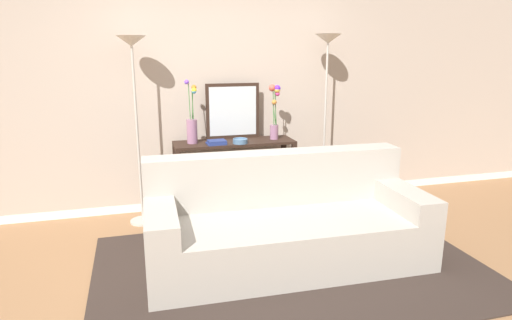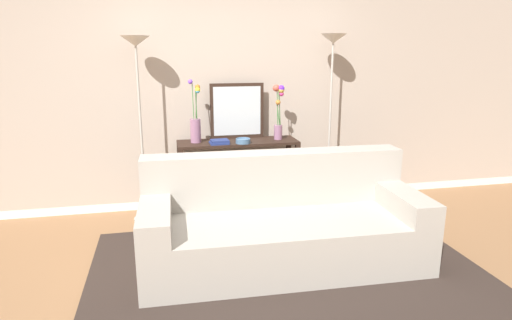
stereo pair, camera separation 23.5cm
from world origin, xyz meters
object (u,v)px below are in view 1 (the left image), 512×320
object	(u,v)px
book_stack	(217,142)
couch	(285,226)
floor_lamp_left	(134,79)
vase_short_flowers	(275,111)
book_row_under_console	(202,210)
wall_mirror	(233,111)
vase_tall_flowers	(192,125)
console_table	(235,163)
floor_lamp_right	(327,73)
fruit_bowl	(240,141)

from	to	relation	value
book_stack	couch	bearing A→B (deg)	-72.19
floor_lamp_left	vase_short_flowers	world-z (taller)	floor_lamp_left
couch	book_row_under_console	xyz separation A→B (m)	(-0.52, 1.23, -0.25)
couch	wall_mirror	xyz separation A→B (m)	(-0.13, 1.40, 0.78)
vase_tall_flowers	vase_short_flowers	distance (m)	0.89
console_table	vase_tall_flowers	world-z (taller)	vase_tall_flowers
floor_lamp_right	book_stack	distance (m)	1.41
couch	fruit_bowl	size ratio (longest dim) A/B	15.02
wall_mirror	fruit_bowl	bearing A→B (deg)	-88.06
vase_tall_flowers	floor_lamp_left	bearing A→B (deg)	-173.68
console_table	fruit_bowl	bearing A→B (deg)	-75.30
vase_tall_flowers	book_stack	xyz separation A→B (m)	(0.23, -0.12, -0.17)
vase_short_flowers	fruit_bowl	world-z (taller)	vase_short_flowers
floor_lamp_right	wall_mirror	bearing A→B (deg)	168.32
console_table	fruit_bowl	xyz separation A→B (m)	(0.03, -0.13, 0.27)
vase_short_flowers	book_stack	xyz separation A→B (m)	(-0.66, -0.09, -0.28)
floor_lamp_left	book_row_under_console	xyz separation A→B (m)	(0.62, 0.04, -1.41)
wall_mirror	console_table	bearing A→B (deg)	-98.10
console_table	floor_lamp_left	bearing A→B (deg)	-177.69
console_table	vase_tall_flowers	bearing A→B (deg)	177.26
console_table	wall_mirror	xyz separation A→B (m)	(0.02, 0.17, 0.54)
console_table	book_row_under_console	world-z (taller)	console_table
floor_lamp_right	fruit_bowl	bearing A→B (deg)	-174.91
vase_tall_flowers	vase_short_flowers	bearing A→B (deg)	-2.16
vase_tall_flowers	wall_mirror	bearing A→B (deg)	17.32
console_table	floor_lamp_right	world-z (taller)	floor_lamp_right
wall_mirror	book_stack	bearing A→B (deg)	-131.11
floor_lamp_left	wall_mirror	size ratio (longest dim) A/B	3.13
fruit_bowl	book_row_under_console	xyz separation A→B (m)	(-0.40, 0.13, -0.76)
wall_mirror	book_row_under_console	size ratio (longest dim) A/B	1.95
couch	fruit_bowl	bearing A→B (deg)	96.07
couch	vase_short_flowers	world-z (taller)	vase_short_flowers
console_table	floor_lamp_right	size ratio (longest dim) A/B	0.67
wall_mirror	vase_tall_flowers	xyz separation A→B (m)	(-0.46, -0.14, -0.10)
floor_lamp_left	fruit_bowl	xyz separation A→B (m)	(1.02, -0.09, -0.65)
floor_lamp_left	vase_short_flowers	distance (m)	1.48
vase_short_flowers	floor_lamp_right	bearing A→B (deg)	-2.76
vase_short_flowers	book_stack	size ratio (longest dim) A/B	2.92
couch	console_table	bearing A→B (deg)	96.99
floor_lamp_right	vase_short_flowers	size ratio (longest dim) A/B	3.22
couch	floor_lamp_left	bearing A→B (deg)	133.83
vase_short_flowers	fruit_bowl	size ratio (longest dim) A/B	3.86
couch	floor_lamp_right	xyz separation A→B (m)	(0.87, 1.19, 1.19)
wall_mirror	vase_tall_flowers	bearing A→B (deg)	-162.68
console_table	vase_short_flowers	size ratio (longest dim) A/B	2.16
book_stack	book_row_under_console	distance (m)	0.78
floor_lamp_left	fruit_bowl	distance (m)	1.22
floor_lamp_right	book_row_under_console	size ratio (longest dim) A/B	6.21
floor_lamp_right	console_table	bearing A→B (deg)	177.76
vase_short_flowers	book_row_under_console	xyz separation A→B (m)	(-0.81, 0.01, -1.04)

